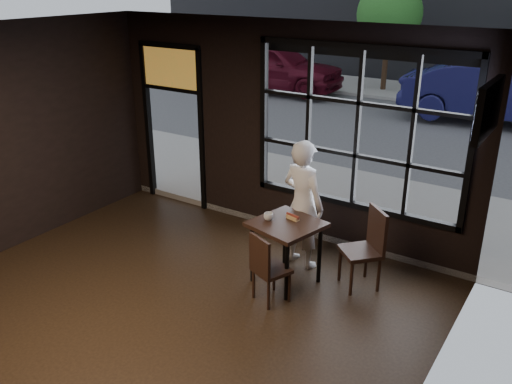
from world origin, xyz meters
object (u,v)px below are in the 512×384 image
Objects in this scene: man at (303,204)px; navy_car at (492,92)px; cafe_table at (286,252)px; chair_near at (272,267)px.

man reaches higher than navy_car.
cafe_table is 0.95× the size of chair_near.
chair_near is (0.07, -0.47, 0.02)m from cafe_table.
chair_near is at bearing -67.99° from cafe_table.
man is 9.43m from navy_car.
navy_car is at bearing -69.92° from chair_near.
navy_car is at bearing -81.26° from man.
man is (-0.06, 0.54, 0.47)m from cafe_table.
man is at bearing -59.96° from chair_near.
man is 0.38× the size of navy_car.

